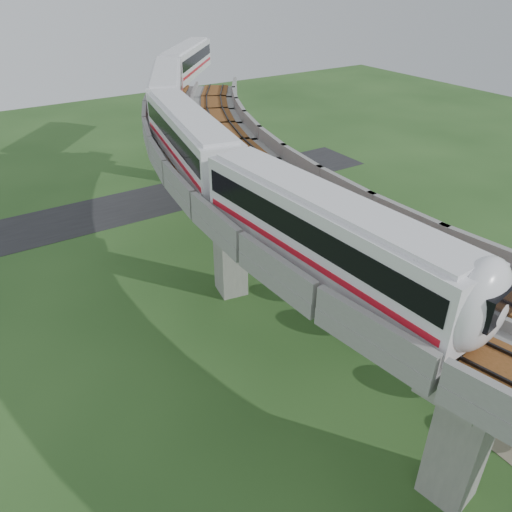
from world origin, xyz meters
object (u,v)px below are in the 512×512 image
at_px(car_dark, 368,268).
at_px(metro_train, 203,110).
at_px(car_red, 446,282).
at_px(car_white, 482,364).

bearing_deg(car_dark, metro_train, 34.20).
relative_size(metro_train, car_red, 15.71).
bearing_deg(car_red, metro_train, 162.27).
distance_m(metro_train, car_red, 23.75).
height_order(metro_train, car_red, metro_train).
height_order(car_white, car_dark, car_white).
xyz_separation_m(metro_train, car_dark, (8.42, -11.84, -11.66)).
bearing_deg(metro_train, car_white, -75.09).
height_order(metro_train, car_white, metro_train).
bearing_deg(car_white, car_red, 37.30).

